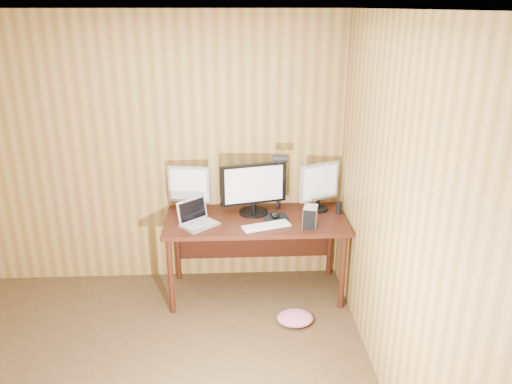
{
  "coord_description": "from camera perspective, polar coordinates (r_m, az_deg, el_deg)",
  "views": [
    {
      "loc": [
        0.73,
        -2.42,
        2.52
      ],
      "look_at": [
        0.93,
        1.58,
        1.02
      ],
      "focal_mm": 35.0,
      "sensor_mm": 36.0,
      "label": 1
    }
  ],
  "objects": [
    {
      "name": "laptop",
      "position": [
        4.32,
        -6.81,
        -3.02
      ],
      "size": [
        0.38,
        0.37,
        0.21
      ],
      "rotation": [
        0.0,
        0.0,
        0.71
      ],
      "color": "silver",
      "rests_on": "desk"
    },
    {
      "name": "monitor_center",
      "position": [
        4.45,
        -0.29,
        0.49
      ],
      "size": [
        0.59,
        0.26,
        0.47
      ],
      "rotation": [
        0.0,
        0.0,
        0.24
      ],
      "color": "black",
      "rests_on": "desk"
    },
    {
      "name": "room_shell",
      "position": [
        2.83,
        -17.65,
        -7.18
      ],
      "size": [
        4.0,
        4.0,
        4.0
      ],
      "color": "#48331B",
      "rests_on": "ground"
    },
    {
      "name": "speaker",
      "position": [
        4.57,
        9.44,
        -1.77
      ],
      "size": [
        0.05,
        0.05,
        0.12
      ],
      "primitive_type": "cylinder",
      "color": "black",
      "rests_on": "desk"
    },
    {
      "name": "monitor_left",
      "position": [
        4.54,
        -7.64,
        0.51
      ],
      "size": [
        0.38,
        0.18,
        0.43
      ],
      "rotation": [
        0.0,
        0.0,
        -0.18
      ],
      "color": "black",
      "rests_on": "desk"
    },
    {
      "name": "keyboard",
      "position": [
        4.26,
        1.18,
        -3.88
      ],
      "size": [
        0.43,
        0.25,
        0.02
      ],
      "rotation": [
        0.0,
        0.0,
        0.32
      ],
      "color": "white",
      "rests_on": "desk"
    },
    {
      "name": "mouse",
      "position": [
        4.45,
        2.19,
        -2.59
      ],
      "size": [
        0.08,
        0.12,
        0.04
      ],
      "primitive_type": "ellipsoid",
      "rotation": [
        0.0,
        0.0,
        0.0
      ],
      "color": "black",
      "rests_on": "mousepad"
    },
    {
      "name": "desk_lamp",
      "position": [
        4.46,
        2.63,
        2.12
      ],
      "size": [
        0.13,
        0.19,
        0.59
      ],
      "rotation": [
        0.0,
        0.0,
        -0.06
      ],
      "color": "black",
      "rests_on": "desk"
    },
    {
      "name": "hard_drive",
      "position": [
        4.26,
        6.21,
        -2.83
      ],
      "size": [
        0.15,
        0.19,
        0.18
      ],
      "rotation": [
        0.0,
        0.0,
        -0.26
      ],
      "color": "silver",
      "rests_on": "desk"
    },
    {
      "name": "phone",
      "position": [
        4.19,
        -0.56,
        -4.34
      ],
      "size": [
        0.08,
        0.11,
        0.01
      ],
      "rotation": [
        0.0,
        0.0,
        0.3
      ],
      "color": "silver",
      "rests_on": "desk"
    },
    {
      "name": "desk",
      "position": [
        4.54,
        -0.08,
        -4.1
      ],
      "size": [
        1.6,
        0.7,
        0.75
      ],
      "color": "#38150B",
      "rests_on": "floor"
    },
    {
      "name": "mousepad",
      "position": [
        4.45,
        2.19,
        -2.86
      ],
      "size": [
        0.24,
        0.21,
        0.0
      ],
      "primitive_type": "cube",
      "rotation": [
        0.0,
        0.0,
        0.13
      ],
      "color": "black",
      "rests_on": "desk"
    },
    {
      "name": "fabric_pile",
      "position": [
        4.35,
        4.49,
        -14.18
      ],
      "size": [
        0.36,
        0.31,
        0.1
      ],
      "primitive_type": null,
      "rotation": [
        0.0,
        0.0,
        -0.23
      ],
      "color": "#CB6284",
      "rests_on": "floor"
    },
    {
      "name": "monitor_right",
      "position": [
        4.56,
        7.21,
        0.76
      ],
      "size": [
        0.37,
        0.2,
        0.44
      ],
      "rotation": [
        0.0,
        0.0,
        0.43
      ],
      "color": "black",
      "rests_on": "desk"
    }
  ]
}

